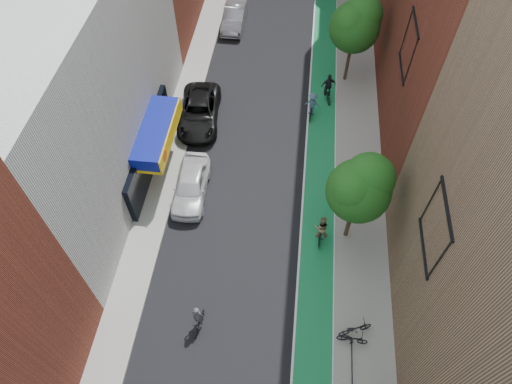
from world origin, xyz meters
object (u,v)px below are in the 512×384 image
(parked_car_silver, at_px, (235,16))
(cyclist_lane_near, at_px, (321,230))
(cyclist_lane_mid, at_px, (328,90))
(cyclist_lane_far, at_px, (312,106))
(parked_car_black, at_px, (199,112))
(parked_car_white, at_px, (191,185))
(cyclist_lead, at_px, (198,320))

(parked_car_silver, xyz_separation_m, cyclist_lane_near, (7.87, -20.74, 0.09))
(cyclist_lane_mid, distance_m, cyclist_lane_far, 2.19)
(parked_car_black, relative_size, cyclist_lane_near, 2.77)
(cyclist_lane_mid, bearing_deg, parked_car_black, 4.89)
(cyclist_lane_near, bearing_deg, parked_car_silver, -67.71)
(cyclist_lane_near, height_order, cyclist_lane_far, cyclist_lane_near)
(parked_car_silver, bearing_deg, parked_car_black, -93.16)
(parked_car_black, relative_size, cyclist_lane_far, 2.89)
(parked_car_white, xyz_separation_m, cyclist_lane_far, (7.11, 7.75, 0.07))
(parked_car_black, xyz_separation_m, cyclist_lead, (2.72, -14.76, -0.13))
(parked_car_black, relative_size, cyclist_lane_mid, 2.63)
(parked_car_silver, distance_m, cyclist_lane_mid, 11.82)
(cyclist_lane_far, bearing_deg, cyclist_lead, 79.86)
(parked_car_silver, height_order, cyclist_lane_far, cyclist_lane_far)
(parked_car_silver, relative_size, cyclist_lane_near, 2.37)
(parked_car_black, relative_size, cyclist_lead, 2.92)
(parked_car_black, xyz_separation_m, parked_car_silver, (0.82, 11.84, 0.01))
(cyclist_lead, height_order, cyclist_lane_near, cyclist_lane_near)
(parked_car_white, distance_m, parked_car_black, 6.48)
(parked_car_white, relative_size, parked_car_black, 0.85)
(cyclist_lane_mid, bearing_deg, cyclist_lane_far, 45.17)
(parked_car_black, distance_m, cyclist_lane_mid, 9.45)
(parked_car_silver, relative_size, cyclist_lane_mid, 2.25)
(parked_car_white, height_order, cyclist_lane_far, cyclist_lane_far)
(cyclist_lane_far, bearing_deg, parked_car_white, 54.85)
(cyclist_lead, height_order, cyclist_lane_far, cyclist_lane_far)
(parked_car_white, bearing_deg, parked_car_black, 94.14)
(cyclist_lane_near, bearing_deg, cyclist_lead, 46.03)
(parked_car_white, bearing_deg, cyclist_lane_far, 45.50)
(cyclist_lane_near, relative_size, cyclist_lane_far, 1.04)
(parked_car_black, height_order, parked_car_silver, parked_car_silver)
(cyclist_lane_mid, bearing_deg, cyclist_lane_near, 74.14)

